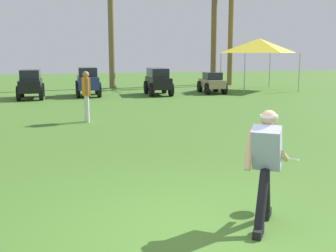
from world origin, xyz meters
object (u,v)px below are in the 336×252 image
object	(u,v)px
parked_car_slot_b	(88,81)
parked_car_slot_d	(212,82)
teammate_near_sideline	(86,92)
event_tent	(259,46)
frisbee_in_flight	(289,159)
frisbee_thrower	(266,162)
palm_tree_left_of_centre	(214,28)
parked_car_slot_c	(158,80)
palm_tree_right_of_centre	(231,19)
parked_car_slot_a	(31,83)
palm_tree_far_left	(111,16)

from	to	relation	value
parked_car_slot_b	parked_car_slot_d	distance (m)	6.45
teammate_near_sideline	event_tent	bearing A→B (deg)	40.62
frisbee_in_flight	parked_car_slot_d	bearing A→B (deg)	72.38
frisbee_thrower	parked_car_slot_b	world-z (taller)	frisbee_thrower
palm_tree_left_of_centre	frisbee_in_flight	bearing A→B (deg)	-108.84
parked_car_slot_c	palm_tree_right_of_centre	world-z (taller)	palm_tree_right_of_centre
parked_car_slot_b	parked_car_slot_c	size ratio (longest dim) A/B	0.97
frisbee_in_flight	palm_tree_left_of_centre	size ratio (longest dim) A/B	0.06
frisbee_thrower	parked_car_slot_a	bearing A→B (deg)	102.01
parked_car_slot_c	palm_tree_right_of_centre	xyz separation A→B (m)	(6.12, 5.02, 3.55)
parked_car_slot_c	palm_tree_left_of_centre	size ratio (longest dim) A/B	0.38
parked_car_slot_c	parked_car_slot_d	size ratio (longest dim) A/B	1.08
frisbee_thrower	teammate_near_sideline	bearing A→B (deg)	99.82
frisbee_in_flight	palm_tree_left_of_centre	distance (m)	23.16
parked_car_slot_b	parked_car_slot_d	world-z (taller)	parked_car_slot_b
palm_tree_far_left	palm_tree_left_of_centre	xyz separation A→B (m)	(6.99, 1.18, -0.54)
parked_car_slot_c	teammate_near_sideline	bearing A→B (deg)	-118.47
parked_car_slot_c	event_tent	bearing A→B (deg)	10.82
parked_car_slot_b	parked_car_slot_d	size ratio (longest dim) A/B	1.05
parked_car_slot_c	palm_tree_left_of_centre	bearing A→B (deg)	48.23
frisbee_in_flight	frisbee_thrower	bearing A→B (deg)	-141.03
event_tent	parked_car_slot_d	bearing A→B (deg)	-161.39
parked_car_slot_d	event_tent	distance (m)	3.93
parked_car_slot_a	palm_tree_right_of_centre	size ratio (longest dim) A/B	0.33
parked_car_slot_d	palm_tree_far_left	size ratio (longest dim) A/B	0.31
frisbee_in_flight	parked_car_slot_d	xyz separation A→B (m)	(5.04, 15.85, -0.10)
palm_tree_far_left	parked_car_slot_d	bearing A→B (deg)	-45.57
teammate_near_sideline	parked_car_slot_a	size ratio (longest dim) A/B	0.65
parked_car_slot_b	event_tent	distance (m)	9.88
teammate_near_sideline	parked_car_slot_a	world-z (taller)	teammate_near_sideline
parked_car_slot_a	parked_car_slot_d	size ratio (longest dim) A/B	1.06
frisbee_in_flight	parked_car_slot_b	distance (m)	16.16
parked_car_slot_b	parked_car_slot_d	bearing A→B (deg)	-2.18
teammate_near_sideline	event_tent	xyz separation A→B (m)	(10.39, 8.91, 1.56)
parked_car_slot_d	event_tent	bearing A→B (deg)	18.61
parked_car_slot_b	parked_car_slot_c	xyz separation A→B (m)	(3.49, -0.34, -0.02)
parked_car_slot_d	palm_tree_left_of_centre	size ratio (longest dim) A/B	0.35
parked_car_slot_d	palm_tree_left_of_centre	bearing A→B (deg)	67.98
parked_car_slot_d	palm_tree_far_left	bearing A→B (deg)	134.43
frisbee_in_flight	teammate_near_sideline	bearing A→B (deg)	104.73
teammate_near_sideline	palm_tree_right_of_centre	world-z (taller)	palm_tree_right_of_centre
event_tent	frisbee_in_flight	bearing A→B (deg)	-116.03
parked_car_slot_c	palm_tree_far_left	distance (m)	6.17
frisbee_thrower	palm_tree_left_of_centre	distance (m)	23.83
palm_tree_far_left	palm_tree_left_of_centre	bearing A→B (deg)	9.58
frisbee_in_flight	palm_tree_right_of_centre	bearing A→B (deg)	68.46
palm_tree_far_left	parked_car_slot_b	bearing A→B (deg)	-112.39
parked_car_slot_d	parked_car_slot_b	bearing A→B (deg)	177.82
parked_car_slot_a	event_tent	bearing A→B (deg)	6.15
event_tent	parked_car_slot_c	bearing A→B (deg)	-169.18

